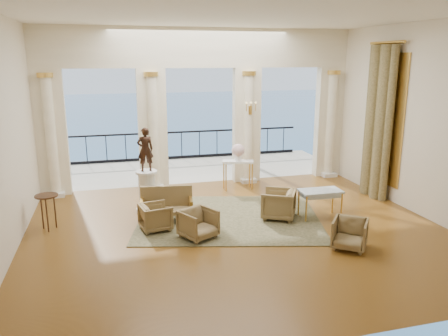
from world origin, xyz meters
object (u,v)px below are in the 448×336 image
object	(u,v)px
pedestal	(147,192)
armchair_d	(156,216)
armchair_a	(198,223)
statue	(145,149)
armchair_c	(278,203)
game_table	(320,193)
settee	(167,204)
side_table	(47,200)
armchair_b	(350,232)
console_table	(238,166)

from	to	relation	value
pedestal	armchair_d	bearing A→B (deg)	-87.29
armchair_a	statue	xyz separation A→B (m)	(-0.87, 1.94, 1.21)
armchair_c	pedestal	xyz separation A→B (m)	(-2.92, 1.28, 0.11)
armchair_d	game_table	world-z (taller)	game_table
armchair_c	settee	xyz separation A→B (m)	(-2.55, 0.51, 0.01)
pedestal	statue	size ratio (longest dim) A/B	0.97
armchair_d	side_table	xyz separation A→B (m)	(-2.27, 0.62, 0.36)
armchair_a	armchair_b	size ratio (longest dim) A/B	1.03
armchair_a	armchair_b	bearing A→B (deg)	-53.14
armchair_a	pedestal	size ratio (longest dim) A/B	0.66
game_table	statue	size ratio (longest dim) A/B	0.93
armchair_c	game_table	size ratio (longest dim) A/B	0.77
settee	game_table	xyz separation A→B (m)	(3.52, -0.71, 0.21)
armchair_b	settee	distance (m)	4.10
side_table	armchair_d	bearing A→B (deg)	-15.38
armchair_c	console_table	bearing A→B (deg)	-145.61
statue	armchair_c	bearing A→B (deg)	150.98
armchair_d	armchair_a	bearing A→B (deg)	-139.75
armchair_a	armchair_c	bearing A→B (deg)	-10.73
side_table	pedestal	bearing A→B (deg)	16.32
armchair_a	side_table	distance (m)	3.36
game_table	armchair_a	bearing A→B (deg)	-169.89
armchair_a	armchair_b	xyz separation A→B (m)	(2.78, -1.27, -0.01)
settee	armchair_b	bearing A→B (deg)	-28.59
armchair_b	armchair_d	bearing A→B (deg)	-170.51
armchair_b	settee	size ratio (longest dim) A/B	0.52
statue	console_table	size ratio (longest dim) A/B	1.13
statue	console_table	distance (m)	3.09
game_table	console_table	xyz separation A→B (m)	(-1.20, 2.73, 0.09)
pedestal	side_table	bearing A→B (deg)	-163.68
armchair_c	side_table	xyz separation A→B (m)	(-5.13, 0.64, 0.30)
armchair_a	statue	distance (m)	2.45
armchair_b	game_table	world-z (taller)	game_table
pedestal	armchair_b	bearing A→B (deg)	-41.35
armchair_a	settee	xyz separation A→B (m)	(-0.50, 1.17, 0.05)
armchair_d	pedestal	world-z (taller)	pedestal
game_table	console_table	size ratio (longest dim) A/B	1.05
settee	pedestal	bearing A→B (deg)	123.78
armchair_b	armchair_a	bearing A→B (deg)	-166.66
armchair_c	statue	size ratio (longest dim) A/B	0.72
armchair_b	console_table	distance (m)	4.58
pedestal	armchair_a	bearing A→B (deg)	-65.83
armchair_b	armchair_d	world-z (taller)	armchair_b
armchair_c	pedestal	world-z (taller)	pedestal
settee	console_table	world-z (taller)	console_table
armchair_d	game_table	bearing A→B (deg)	-103.24
armchair_a	settee	size ratio (longest dim) A/B	0.54
armchair_b	side_table	xyz separation A→B (m)	(-5.86, 2.57, 0.35)
armchair_b	pedestal	distance (m)	4.87
armchair_c	armchair_d	bearing A→B (deg)	-61.08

